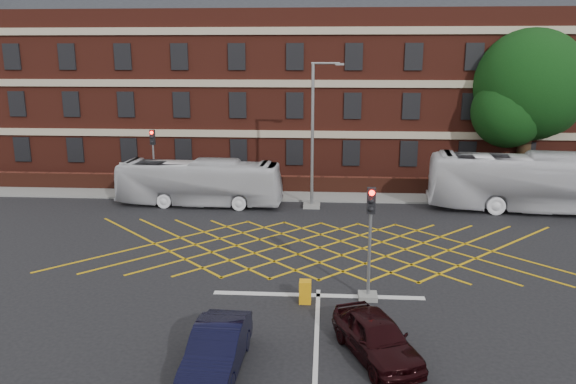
# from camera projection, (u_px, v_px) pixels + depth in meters

# --- Properties ---
(ground) EXTENTS (120.00, 120.00, 0.00)m
(ground) POSITION_uv_depth(u_px,v_px,m) (319.00, 263.00, 24.67)
(ground) COLOR black
(ground) RESTS_ON ground
(victorian_building) EXTENTS (51.00, 12.17, 20.40)m
(victorian_building) POSITION_uv_depth(u_px,v_px,m) (328.00, 69.00, 44.13)
(victorian_building) COLOR #572016
(victorian_building) RESTS_ON ground
(boundary_wall) EXTENTS (56.00, 0.50, 1.10)m
(boundary_wall) POSITION_uv_depth(u_px,v_px,m) (322.00, 185.00, 37.14)
(boundary_wall) COLOR #4B1E14
(boundary_wall) RESTS_ON ground
(far_pavement) EXTENTS (60.00, 3.00, 0.12)m
(far_pavement) POSITION_uv_depth(u_px,v_px,m) (322.00, 195.00, 36.29)
(far_pavement) COLOR slate
(far_pavement) RESTS_ON ground
(box_junction_hatching) EXTENTS (8.22, 8.22, 0.02)m
(box_junction_hatching) POSITION_uv_depth(u_px,v_px,m) (320.00, 247.00, 26.60)
(box_junction_hatching) COLOR #CC990C
(box_junction_hatching) RESTS_ON ground
(stop_line) EXTENTS (8.00, 0.30, 0.02)m
(stop_line) POSITION_uv_depth(u_px,v_px,m) (318.00, 295.00, 21.27)
(stop_line) COLOR silver
(stop_line) RESTS_ON ground
(bus_left) EXTENTS (10.05, 2.81, 2.77)m
(bus_left) POSITION_uv_depth(u_px,v_px,m) (199.00, 183.00, 33.93)
(bus_left) COLOR silver
(bus_left) RESTS_ON ground
(bus_right) EXTENTS (12.49, 4.19, 3.41)m
(bus_right) POSITION_uv_depth(u_px,v_px,m) (537.00, 183.00, 32.50)
(bus_right) COLOR silver
(bus_right) RESTS_ON ground
(car_navy) EXTENTS (1.55, 4.09, 1.33)m
(car_navy) POSITION_uv_depth(u_px,v_px,m) (217.00, 349.00, 16.07)
(car_navy) COLOR black
(car_navy) RESTS_ON ground
(car_maroon) EXTENTS (2.91, 4.21, 1.33)m
(car_maroon) POSITION_uv_depth(u_px,v_px,m) (377.00, 337.00, 16.78)
(car_maroon) COLOR black
(car_maroon) RESTS_ON ground
(deciduous_tree) EXTENTS (7.63, 7.40, 10.68)m
(deciduous_tree) POSITION_uv_depth(u_px,v_px,m) (529.00, 93.00, 37.30)
(deciduous_tree) COLOR black
(deciduous_tree) RESTS_ON ground
(traffic_light_near) EXTENTS (0.70, 0.70, 4.27)m
(traffic_light_near) POSITION_uv_depth(u_px,v_px,m) (369.00, 254.00, 20.57)
(traffic_light_near) COLOR slate
(traffic_light_near) RESTS_ON ground
(traffic_light_far) EXTENTS (0.70, 0.70, 4.27)m
(traffic_light_far) POSITION_uv_depth(u_px,v_px,m) (154.00, 169.00, 36.20)
(traffic_light_far) COLOR slate
(traffic_light_far) RESTS_ON ground
(street_lamp) EXTENTS (2.25, 1.00, 8.51)m
(street_lamp) POSITION_uv_depth(u_px,v_px,m) (313.00, 160.00, 33.03)
(street_lamp) COLOR slate
(street_lamp) RESTS_ON ground
(direction_signs) EXTENTS (1.10, 0.16, 2.20)m
(direction_signs) POSITION_uv_depth(u_px,v_px,m) (129.00, 174.00, 36.50)
(direction_signs) COLOR gray
(direction_signs) RESTS_ON ground
(utility_cabinet) EXTENTS (0.43, 0.43, 0.85)m
(utility_cabinet) POSITION_uv_depth(u_px,v_px,m) (305.00, 292.00, 20.58)
(utility_cabinet) COLOR orange
(utility_cabinet) RESTS_ON ground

